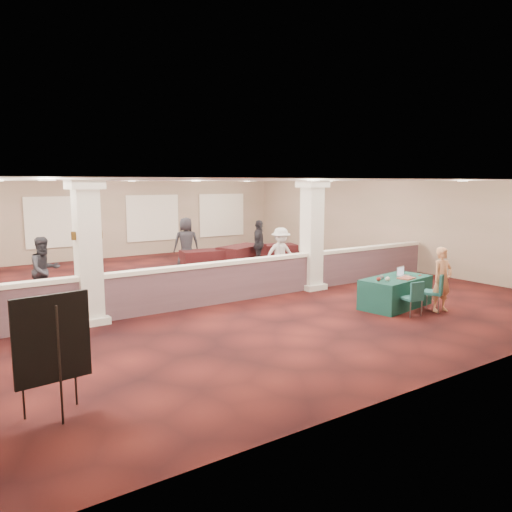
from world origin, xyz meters
TOP-DOWN VIEW (x-y plane):
  - ground at (0.00, 0.00)m, footprint 16.00×16.00m
  - wall_back at (0.00, 8.00)m, footprint 16.00×0.04m
  - wall_front at (0.00, -8.00)m, footprint 16.00×0.04m
  - wall_right at (8.00, 0.00)m, footprint 0.04×16.00m
  - ceiling at (0.00, 0.00)m, footprint 16.00×16.00m
  - partition_wall at (0.00, -1.50)m, footprint 15.60×0.28m
  - column_left at (-3.50, -1.50)m, footprint 0.72×0.72m
  - column_right at (3.00, -1.50)m, footprint 0.72×0.72m
  - sconce_left at (-3.78, -1.50)m, footprint 0.12×0.12m
  - sconce_right at (-3.22, -1.50)m, footprint 0.12×0.12m
  - near_table at (3.35, -4.37)m, footprint 2.11×1.29m
  - conf_chair_main at (3.82, -5.26)m, footprint 0.61×0.61m
  - conf_chair_side at (2.99, -5.21)m, footprint 0.47×0.48m
  - easel_board at (-5.23, -5.84)m, footprint 1.00×0.53m
  - woman at (3.92, -5.31)m, footprint 0.61×0.45m
  - far_table_front_left at (-2.50, 0.30)m, footprint 1.79×1.06m
  - far_table_front_center at (-0.78, 0.30)m, footprint 1.94×1.45m
  - far_table_front_right at (3.44, 3.00)m, footprint 2.17×1.62m
  - far_table_back_center at (2.00, 3.20)m, footprint 1.89×1.19m
  - far_table_back_right at (5.10, 3.20)m, footprint 1.90×1.34m
  - attendee_a at (-3.92, 1.05)m, footprint 0.95×0.72m
  - attendee_b at (3.00, 0.00)m, footprint 1.18×0.73m
  - attendee_c at (3.73, 2.30)m, footprint 1.10×1.08m
  - attendee_d at (1.50, 3.72)m, footprint 1.05×0.78m
  - laptop_base at (3.67, -4.37)m, footprint 0.38×0.29m
  - laptop_screen at (3.65, -4.26)m, footprint 0.34×0.07m
  - screen_glow at (3.65, -4.26)m, footprint 0.31×0.06m
  - knitting at (3.45, -4.62)m, footprint 0.46×0.37m
  - yarn_cream at (2.81, -4.57)m, footprint 0.11×0.11m
  - yarn_red at (2.63, -4.44)m, footprint 0.10×0.10m
  - yarn_grey at (2.87, -4.33)m, footprint 0.11×0.11m
  - scissors at (4.07, -4.55)m, footprint 0.13×0.05m

SIDE VIEW (x-z plane):
  - ground at x=0.00m, z-range 0.00..0.00m
  - far_table_front_left at x=-2.50m, z-range 0.00..0.69m
  - far_table_back_right at x=5.10m, z-range 0.00..0.70m
  - far_table_front_center at x=-0.78m, z-range 0.00..0.70m
  - far_table_back_center at x=2.00m, z-range 0.00..0.71m
  - near_table at x=3.35m, z-range 0.00..0.76m
  - far_table_front_right at x=3.44m, z-range 0.00..0.79m
  - conf_chair_side at x=2.99m, z-range 0.08..0.92m
  - conf_chair_main at x=3.82m, z-range 0.09..1.03m
  - partition_wall at x=0.00m, z-range 0.02..1.12m
  - scissors at x=4.07m, z-range 0.76..0.77m
  - laptop_base at x=3.67m, z-range 0.76..0.78m
  - knitting at x=3.45m, z-range 0.76..0.79m
  - woman at x=3.92m, z-range 0.00..1.59m
  - yarn_red at x=2.63m, z-range 0.76..0.86m
  - yarn_grey at x=2.87m, z-range 0.76..0.86m
  - yarn_cream at x=2.81m, z-range 0.76..0.87m
  - attendee_b at x=3.00m, z-range 0.00..1.72m
  - screen_glow at x=3.65m, z-range 0.78..0.97m
  - attendee_a at x=-3.92m, z-range 0.00..1.76m
  - laptop_screen at x=3.65m, z-range 0.78..1.00m
  - attendee_c at x=3.73m, z-range 0.00..1.78m
  - attendee_d at x=1.50m, z-range 0.00..1.89m
  - easel_board at x=-5.23m, z-range 0.23..1.93m
  - wall_back at x=0.00m, z-range 0.00..3.20m
  - wall_front at x=0.00m, z-range 0.00..3.20m
  - wall_right at x=8.00m, z-range 0.00..3.20m
  - column_left at x=-3.50m, z-range 0.04..3.24m
  - column_right at x=3.00m, z-range 0.04..3.24m
  - sconce_left at x=-3.78m, z-range 1.91..2.09m
  - sconce_right at x=-3.22m, z-range 1.91..2.09m
  - ceiling at x=0.00m, z-range 3.19..3.21m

